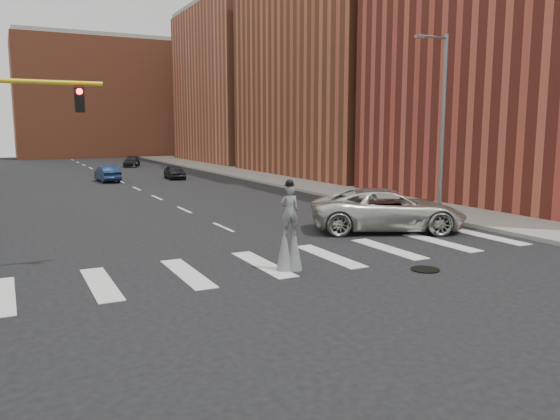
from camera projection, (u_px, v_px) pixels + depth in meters
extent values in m
plane|color=black|center=(311.00, 267.00, 17.68)|extent=(160.00, 160.00, 0.00)
cube|color=gray|center=(291.00, 181.00, 45.31)|extent=(5.00, 90.00, 0.18)
cylinder|color=black|center=(425.00, 270.00, 17.25)|extent=(0.90, 0.90, 0.04)
cube|color=#9D4C31|center=(355.00, 49.00, 52.20)|extent=(16.00, 22.00, 24.00)
cube|color=#B85E44|center=(253.00, 87.00, 73.69)|extent=(16.00, 22.00, 20.00)
cube|color=#9D4C31|center=(102.00, 100.00, 87.90)|extent=(26.00, 14.00, 18.00)
cylinder|color=slate|center=(443.00, 127.00, 27.21)|extent=(0.20, 0.20, 9.00)
cylinder|color=slate|center=(434.00, 37.00, 26.22)|extent=(1.80, 0.12, 0.12)
cube|color=slate|center=(420.00, 37.00, 25.83)|extent=(0.50, 0.18, 0.12)
cylinder|color=gold|center=(9.00, 81.00, 15.73)|extent=(5.20, 0.14, 0.14)
cube|color=black|center=(79.00, 100.00, 16.65)|extent=(0.28, 0.18, 0.75)
cylinder|color=#FF0C0C|center=(79.00, 91.00, 16.53)|extent=(0.18, 0.06, 0.18)
cylinder|color=#342515|center=(294.00, 253.00, 17.19)|extent=(0.07, 0.07, 1.13)
cylinder|color=#342515|center=(284.00, 253.00, 17.11)|extent=(0.07, 0.07, 1.13)
cone|color=slate|center=(294.00, 248.00, 17.17)|extent=(0.52, 0.52, 1.41)
cone|color=slate|center=(284.00, 249.00, 17.09)|extent=(0.52, 0.52, 1.41)
imported|color=slate|center=(289.00, 210.00, 16.95)|extent=(0.64, 0.49, 1.56)
sphere|color=black|center=(290.00, 184.00, 16.83)|extent=(0.26, 0.26, 0.26)
cylinder|color=black|center=(290.00, 185.00, 16.83)|extent=(0.34, 0.34, 0.02)
cube|color=gold|center=(288.00, 196.00, 17.02)|extent=(0.22, 0.05, 0.10)
imported|color=beige|center=(388.00, 210.00, 23.83)|extent=(7.31, 5.60, 1.84)
imported|color=black|center=(175.00, 172.00, 48.45)|extent=(1.68, 3.69, 1.23)
imported|color=#142549|center=(107.00, 174.00, 45.88)|extent=(1.66, 4.17, 1.35)
imported|color=black|center=(132.00, 162.00, 64.16)|extent=(2.86, 4.36, 1.17)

